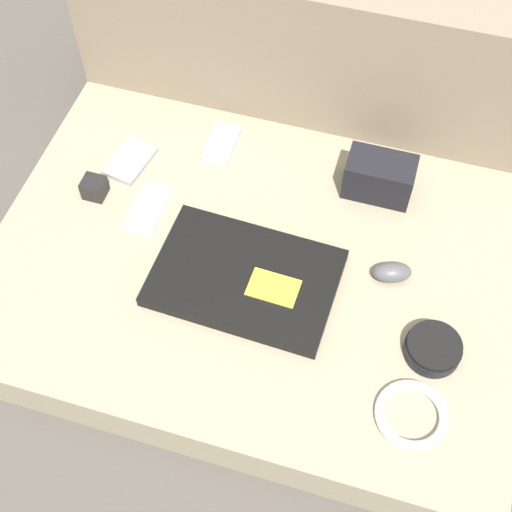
# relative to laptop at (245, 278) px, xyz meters

# --- Properties ---
(ground_plane) EXTENTS (8.00, 8.00, 0.00)m
(ground_plane) POSITION_rel_laptop_xyz_m (0.01, 0.05, -0.11)
(ground_plane) COLOR #4C4742
(couch_seat) EXTENTS (1.00, 0.71, 0.10)m
(couch_seat) POSITION_rel_laptop_xyz_m (0.01, 0.05, -0.06)
(couch_seat) COLOR gray
(couch_seat) RESTS_ON ground_plane
(couch_backrest) EXTENTS (1.00, 0.20, 0.42)m
(couch_backrest) POSITION_rel_laptop_xyz_m (0.01, 0.50, 0.10)
(couch_backrest) COLOR #7F705B
(couch_backrest) RESTS_ON ground_plane
(laptop) EXTENTS (0.34, 0.24, 0.03)m
(laptop) POSITION_rel_laptop_xyz_m (0.00, 0.00, 0.00)
(laptop) COLOR black
(laptop) RESTS_ON couch_seat
(computer_mouse) EXTENTS (0.08, 0.06, 0.04)m
(computer_mouse) POSITION_rel_laptop_xyz_m (0.25, 0.08, 0.01)
(computer_mouse) COLOR #4C4C51
(computer_mouse) RESTS_ON couch_seat
(speaker_puck) EXTENTS (0.10, 0.10, 0.03)m
(speaker_puck) POSITION_rel_laptop_xyz_m (0.35, -0.05, 0.00)
(speaker_puck) COLOR black
(speaker_puck) RESTS_ON couch_seat
(phone_silver) EXTENTS (0.06, 0.12, 0.01)m
(phone_silver) POSITION_rel_laptop_xyz_m (-0.23, 0.10, -0.01)
(phone_silver) COLOR silver
(phone_silver) RESTS_ON couch_seat
(phone_black) EXTENTS (0.06, 0.11, 0.01)m
(phone_black) POSITION_rel_laptop_xyz_m (-0.15, 0.31, -0.01)
(phone_black) COLOR #B7B7BC
(phone_black) RESTS_ON couch_seat
(phone_small) EXTENTS (0.09, 0.12, 0.01)m
(phone_small) POSITION_rel_laptop_xyz_m (-0.31, 0.21, -0.01)
(phone_small) COLOR #99999E
(phone_small) RESTS_ON couch_seat
(camera_pouch) EXTENTS (0.13, 0.08, 0.09)m
(camera_pouch) POSITION_rel_laptop_xyz_m (0.19, 0.28, 0.03)
(camera_pouch) COLOR black
(camera_pouch) RESTS_ON couch_seat
(charger_brick) EXTENTS (0.04, 0.04, 0.04)m
(charger_brick) POSITION_rel_laptop_xyz_m (-0.35, 0.11, 0.01)
(charger_brick) COLOR black
(charger_brick) RESTS_ON couch_seat
(cable_coil) EXTENTS (0.12, 0.12, 0.02)m
(cable_coil) POSITION_rel_laptop_xyz_m (0.34, -0.17, -0.00)
(cable_coil) COLOR white
(cable_coil) RESTS_ON couch_seat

